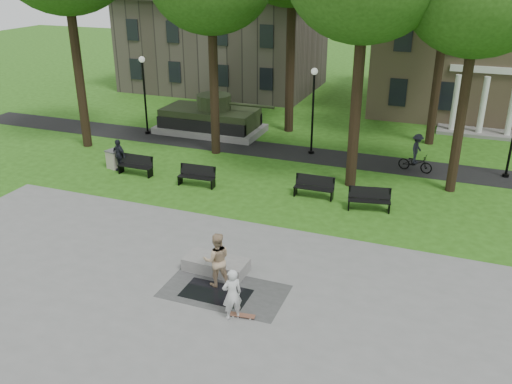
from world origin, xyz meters
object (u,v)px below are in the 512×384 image
skateboarder (232,294)px  trash_bin (114,159)px  friend_watching (217,260)px  concrete_block (216,265)px  cyclist (416,156)px  park_bench_0 (136,164)px

skateboarder → trash_bin: size_ratio=1.73×
friend_watching → trash_bin: friend_watching is taller
skateboarder → concrete_block: bearing=-97.6°
skateboarder → cyclist: 15.18m
concrete_block → trash_bin: size_ratio=2.29×
skateboarder → friend_watching: friend_watching is taller
friend_watching → park_bench_0: bearing=-73.9°
concrete_block → cyclist: 13.54m
park_bench_0 → trash_bin: (-1.57, 0.39, -0.04)m
cyclist → park_bench_0: cyclist is taller
skateboarder → friend_watching: (-1.18, 1.51, 0.11)m
skateboarder → trash_bin: 14.47m
cyclist → friend_watching: bearing=171.3°
concrete_block → park_bench_0: park_bench_0 is taller
friend_watching → cyclist: (4.98, 13.19, -0.15)m
park_bench_0 → skateboarder: bearing=-44.9°
concrete_block → skateboarder: 2.86m
trash_bin → skateboarder: bearing=-41.8°
skateboarder → park_bench_0: skateboarder is taller
concrete_block → skateboarder: skateboarder is taller
friend_watching → cyclist: cyclist is taller
skateboarder → cyclist: (3.80, 14.69, -0.04)m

